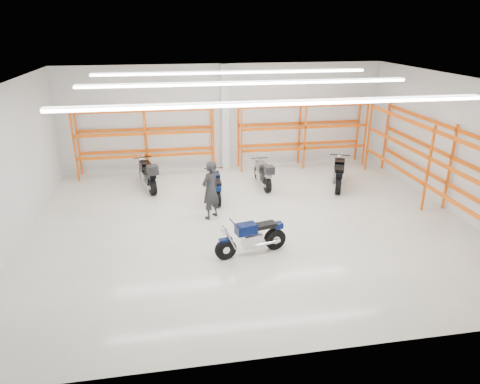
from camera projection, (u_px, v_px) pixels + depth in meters
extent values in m
plane|color=beige|center=(250.00, 223.00, 13.95)|extent=(14.00, 14.00, 0.00)
cube|color=silver|center=(224.00, 117.00, 18.62)|extent=(14.00, 0.02, 4.50)
cube|color=silver|center=(315.00, 253.00, 7.62)|extent=(14.00, 0.02, 4.50)
cube|color=silver|center=(7.00, 169.00, 12.02)|extent=(0.02, 12.00, 4.50)
cube|color=silver|center=(457.00, 146.00, 14.21)|extent=(0.02, 12.00, 4.50)
cube|color=white|center=(252.00, 82.00, 12.29)|extent=(14.00, 12.00, 0.02)
cube|color=white|center=(277.00, 103.00, 9.58)|extent=(10.00, 0.22, 0.10)
cube|color=white|center=(248.00, 83.00, 12.78)|extent=(10.00, 0.22, 0.10)
cube|color=white|center=(233.00, 72.00, 15.53)|extent=(10.00, 0.22, 0.10)
cylinder|color=black|center=(226.00, 249.00, 11.69)|extent=(0.62, 0.26, 0.61)
cylinder|color=black|center=(275.00, 239.00, 12.24)|extent=(0.65, 0.32, 0.63)
cylinder|color=silver|center=(226.00, 249.00, 11.69)|extent=(0.23, 0.18, 0.20)
cylinder|color=silver|center=(275.00, 239.00, 12.24)|extent=(0.26, 0.25, 0.22)
cube|color=#07103B|center=(225.00, 240.00, 11.58)|extent=(0.39, 0.23, 0.06)
cube|color=#B7B7BC|center=(252.00, 240.00, 11.93)|extent=(0.60, 0.48, 0.38)
cube|color=#A5A5AA|center=(264.00, 241.00, 12.11)|extent=(0.72, 0.28, 0.08)
cube|color=#07103B|center=(246.00, 229.00, 11.72)|extent=(0.63, 0.47, 0.28)
cube|color=black|center=(264.00, 225.00, 11.93)|extent=(0.72, 0.45, 0.12)
cube|color=#07103B|center=(278.00, 225.00, 12.12)|extent=(0.31, 0.28, 0.16)
cylinder|color=black|center=(234.00, 224.00, 11.52)|extent=(0.20, 0.70, 0.04)
sphere|color=silver|center=(224.00, 231.00, 11.46)|extent=(0.19, 0.19, 0.19)
cylinder|color=silver|center=(268.00, 243.00, 11.99)|extent=(0.76, 0.27, 0.09)
cylinder|color=black|center=(143.00, 174.00, 17.47)|extent=(0.30, 0.66, 0.65)
cylinder|color=black|center=(152.00, 186.00, 16.10)|extent=(0.36, 0.70, 0.67)
cylinder|color=silver|center=(143.00, 174.00, 17.47)|extent=(0.20, 0.25, 0.22)
cylinder|color=silver|center=(152.00, 186.00, 16.10)|extent=(0.27, 0.29, 0.24)
cube|color=black|center=(142.00, 166.00, 17.35)|extent=(0.26, 0.42, 0.06)
cube|color=#B7B7BC|center=(147.00, 177.00, 16.71)|extent=(0.52, 0.64, 0.41)
cube|color=#A5A5AA|center=(150.00, 183.00, 16.41)|extent=(0.33, 0.76, 0.09)
cube|color=black|center=(145.00, 166.00, 16.73)|extent=(0.51, 0.68, 0.30)
cube|color=black|center=(149.00, 170.00, 16.22)|extent=(0.50, 0.77, 0.13)
cube|color=black|center=(152.00, 176.00, 15.87)|extent=(0.30, 0.33, 0.17)
cylinder|color=black|center=(143.00, 157.00, 16.95)|extent=(0.74, 0.24, 0.04)
sphere|color=silver|center=(141.00, 159.00, 17.28)|extent=(0.21, 0.21, 0.21)
cylinder|color=silver|center=(146.00, 184.00, 16.30)|extent=(0.31, 0.81, 0.10)
cube|color=black|center=(152.00, 170.00, 15.66)|extent=(0.46, 0.49, 0.32)
cylinder|color=black|center=(214.00, 184.00, 16.46)|extent=(0.13, 0.60, 0.60)
cylinder|color=black|center=(218.00, 198.00, 15.08)|extent=(0.19, 0.62, 0.62)
cylinder|color=silver|center=(214.00, 184.00, 16.46)|extent=(0.14, 0.20, 0.20)
cylinder|color=silver|center=(218.00, 198.00, 15.08)|extent=(0.20, 0.22, 0.22)
cube|color=#06153A|center=(213.00, 176.00, 16.35)|extent=(0.15, 0.36, 0.06)
cube|color=#B7B7BC|center=(216.00, 188.00, 15.70)|extent=(0.37, 0.53, 0.38)
cube|color=#A5A5AA|center=(217.00, 194.00, 15.39)|extent=(0.13, 0.70, 0.08)
cube|color=#06153A|center=(215.00, 177.00, 15.72)|extent=(0.35, 0.56, 0.28)
cube|color=black|center=(217.00, 182.00, 15.21)|extent=(0.31, 0.66, 0.12)
cube|color=#06153A|center=(218.00, 188.00, 14.85)|extent=(0.22, 0.26, 0.16)
cylinder|color=black|center=(214.00, 168.00, 15.95)|extent=(0.70, 0.04, 0.04)
sphere|color=silver|center=(213.00, 170.00, 16.29)|extent=(0.19, 0.19, 0.19)
cylinder|color=silver|center=(212.00, 195.00, 15.32)|extent=(0.10, 0.75, 0.09)
cylinder|color=black|center=(257.00, 173.00, 17.70)|extent=(0.15, 0.60, 0.59)
cylinder|color=black|center=(267.00, 185.00, 16.36)|extent=(0.21, 0.62, 0.61)
cylinder|color=silver|center=(257.00, 173.00, 17.70)|extent=(0.15, 0.20, 0.20)
cylinder|color=silver|center=(267.00, 185.00, 16.36)|extent=(0.21, 0.23, 0.22)
cube|color=gray|center=(258.00, 166.00, 17.59)|extent=(0.17, 0.36, 0.06)
cube|color=#B7B7BC|center=(262.00, 176.00, 16.96)|extent=(0.38, 0.53, 0.37)
cube|color=#A5A5AA|center=(265.00, 181.00, 16.66)|extent=(0.16, 0.69, 0.08)
cube|color=gray|center=(261.00, 166.00, 16.98)|extent=(0.36, 0.57, 0.28)
cube|color=black|center=(265.00, 170.00, 16.48)|extent=(0.33, 0.67, 0.12)
cube|color=gray|center=(268.00, 175.00, 16.14)|extent=(0.23, 0.27, 0.16)
cylinder|color=black|center=(259.00, 158.00, 17.21)|extent=(0.69, 0.07, 0.04)
sphere|color=silver|center=(257.00, 160.00, 17.53)|extent=(0.19, 0.19, 0.19)
cylinder|color=silver|center=(261.00, 182.00, 16.59)|extent=(0.13, 0.74, 0.09)
cube|color=black|center=(269.00, 170.00, 15.93)|extent=(0.35, 0.39, 0.30)
cylinder|color=black|center=(338.00, 172.00, 17.69)|extent=(0.38, 0.67, 0.67)
cylinder|color=black|center=(338.00, 185.00, 16.16)|extent=(0.45, 0.72, 0.69)
cylinder|color=silver|center=(338.00, 172.00, 17.69)|extent=(0.23, 0.27, 0.22)
cylinder|color=silver|center=(338.00, 185.00, 16.16)|extent=(0.30, 0.31, 0.25)
cube|color=black|center=(339.00, 164.00, 17.56)|extent=(0.31, 0.44, 0.07)
cube|color=#B7B7BC|center=(339.00, 175.00, 16.84)|extent=(0.59, 0.69, 0.43)
cube|color=#A5A5AA|center=(338.00, 182.00, 16.50)|extent=(0.42, 0.78, 0.09)
cube|color=black|center=(340.00, 164.00, 16.87)|extent=(0.59, 0.72, 0.31)
cube|color=black|center=(339.00, 169.00, 16.30)|extent=(0.59, 0.81, 0.13)
cube|color=black|center=(339.00, 175.00, 15.91)|extent=(0.34, 0.36, 0.18)
cylinder|color=black|center=(340.00, 155.00, 17.12)|extent=(0.74, 0.33, 0.04)
sphere|color=silver|center=(340.00, 157.00, 17.50)|extent=(0.21, 0.21, 0.21)
cylinder|color=silver|center=(334.00, 182.00, 16.49)|extent=(0.41, 0.81, 0.10)
imported|color=black|center=(211.00, 190.00, 13.97)|extent=(0.85, 0.83, 1.97)
cube|color=white|center=(225.00, 118.00, 18.45)|extent=(0.32, 0.32, 4.50)
cube|color=orange|center=(78.00, 141.00, 17.81)|extent=(0.07, 0.07, 3.00)
cube|color=orange|center=(74.00, 146.00, 17.08)|extent=(0.07, 0.07, 3.00)
cube|color=orange|center=(146.00, 138.00, 18.25)|extent=(0.07, 0.07, 3.00)
cube|color=orange|center=(146.00, 143.00, 17.52)|extent=(0.07, 0.07, 3.00)
cube|color=orange|center=(211.00, 135.00, 18.69)|extent=(0.07, 0.07, 3.00)
cube|color=orange|center=(214.00, 140.00, 17.96)|extent=(0.07, 0.07, 3.00)
cube|color=orange|center=(147.00, 151.00, 18.46)|extent=(5.60, 0.07, 0.12)
cube|color=orange|center=(147.00, 156.00, 17.72)|extent=(5.60, 0.07, 0.12)
cube|color=orange|center=(146.00, 129.00, 18.11)|extent=(5.60, 0.07, 0.12)
cube|color=orange|center=(145.00, 134.00, 17.38)|extent=(5.60, 0.07, 0.12)
cube|color=orange|center=(144.00, 107.00, 17.77)|extent=(5.60, 0.07, 0.12)
cube|color=orange|center=(143.00, 111.00, 17.03)|extent=(5.60, 0.07, 0.12)
cube|color=orange|center=(239.00, 134.00, 18.88)|extent=(0.07, 0.07, 3.00)
cube|color=orange|center=(242.00, 138.00, 18.14)|extent=(0.07, 0.07, 3.00)
cube|color=orange|center=(300.00, 131.00, 19.32)|extent=(0.07, 0.07, 3.00)
cube|color=orange|center=(305.00, 136.00, 18.58)|extent=(0.07, 0.07, 3.00)
cube|color=orange|center=(358.00, 129.00, 19.75)|extent=(0.07, 0.07, 3.00)
cube|color=orange|center=(365.00, 133.00, 19.02)|extent=(0.07, 0.07, 3.00)
cube|color=orange|center=(299.00, 144.00, 19.52)|extent=(5.60, 0.07, 0.12)
cube|color=orange|center=(304.00, 148.00, 18.79)|extent=(5.60, 0.07, 0.12)
cube|color=orange|center=(300.00, 123.00, 19.18)|extent=(5.60, 0.07, 0.12)
cube|color=orange|center=(305.00, 127.00, 18.44)|extent=(5.60, 0.07, 0.12)
cube|color=orange|center=(301.00, 102.00, 18.83)|extent=(5.60, 0.07, 0.12)
cube|color=orange|center=(307.00, 106.00, 18.10)|extent=(5.60, 0.07, 0.12)
cube|color=orange|center=(450.00, 168.00, 14.47)|extent=(0.07, 0.07, 3.00)
cube|color=orange|center=(428.00, 169.00, 14.35)|extent=(0.07, 0.07, 3.00)
cube|color=orange|center=(386.00, 136.00, 18.60)|extent=(0.07, 0.07, 3.00)
cube|color=orange|center=(369.00, 136.00, 18.47)|extent=(0.07, 0.07, 3.00)
cube|color=orange|center=(447.00, 183.00, 14.68)|extent=(0.07, 9.00, 0.12)
cube|color=orange|center=(425.00, 185.00, 14.55)|extent=(0.07, 9.00, 0.12)
cube|color=orange|center=(452.00, 157.00, 14.33)|extent=(0.07, 9.00, 0.12)
cube|color=orange|center=(430.00, 158.00, 14.21)|extent=(0.07, 9.00, 0.12)
cube|color=orange|center=(457.00, 130.00, 13.99)|extent=(0.07, 9.00, 0.12)
cube|color=orange|center=(435.00, 131.00, 13.86)|extent=(0.07, 9.00, 0.12)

